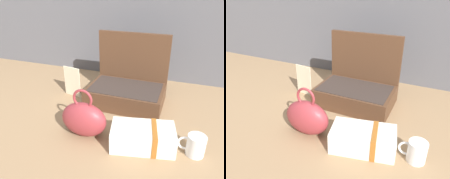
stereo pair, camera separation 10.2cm
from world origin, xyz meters
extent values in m
plane|color=#8C6D4C|center=(0.00, 0.00, 0.00)|extent=(6.00, 6.00, 0.00)
cube|color=#4C301E|center=(0.04, 0.14, 0.05)|extent=(0.40, 0.25, 0.10)
cube|color=#332823|center=(0.04, 0.14, 0.10)|extent=(0.37, 0.23, 0.00)
cube|color=#4C301E|center=(0.04, 0.28, 0.18)|extent=(0.40, 0.02, 0.37)
ellipsoid|color=maroon|center=(-0.05, -0.18, 0.08)|extent=(0.20, 0.11, 0.16)
torus|color=maroon|center=(-0.05, -0.18, 0.18)|extent=(0.09, 0.01, 0.09)
cube|color=silver|center=(0.21, -0.17, 0.05)|extent=(0.28, 0.19, 0.09)
cube|color=#99561E|center=(0.25, -0.16, 0.05)|extent=(0.05, 0.14, 0.09)
cylinder|color=silver|center=(0.41, -0.15, 0.04)|extent=(0.07, 0.07, 0.09)
torus|color=silver|center=(0.37, -0.15, 0.04)|extent=(0.06, 0.01, 0.06)
cube|color=beige|center=(-0.28, 0.14, 0.09)|extent=(0.11, 0.02, 0.18)
camera|label=1|loc=(0.33, -0.89, 0.61)|focal=35.17mm
camera|label=2|loc=(0.42, -0.85, 0.61)|focal=35.17mm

